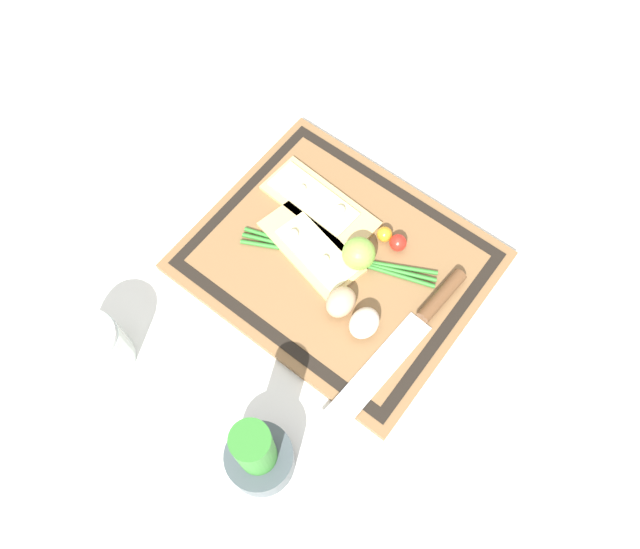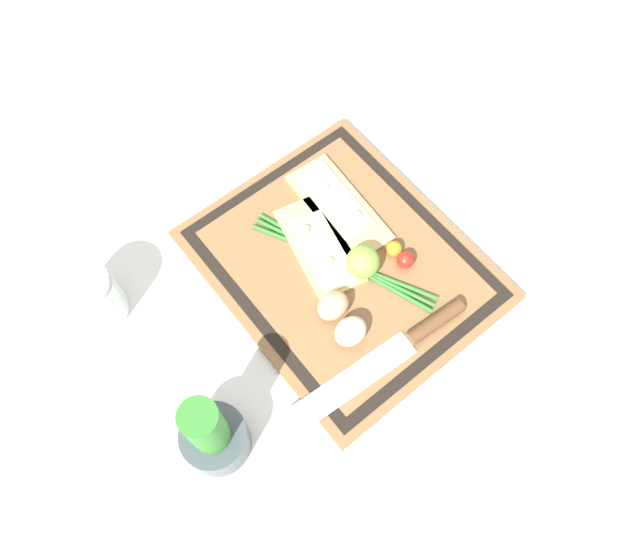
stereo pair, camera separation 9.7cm
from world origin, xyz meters
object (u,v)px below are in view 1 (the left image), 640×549
object	(u,v)px
egg_brown	(341,302)
herb_pot	(258,456)
pizza_slice_near	(319,204)
knife	(420,321)
lime	(359,253)
sauce_jar	(98,350)
egg_pink	(364,323)
pizza_slice_far	(312,248)
cherry_tomato_yellow	(384,234)
cherry_tomato_red	(398,243)

from	to	relation	value
egg_brown	herb_pot	world-z (taller)	herb_pot
pizza_slice_near	knife	world-z (taller)	pizza_slice_near
lime	sauce_jar	size ratio (longest dim) A/B	0.53
pizza_slice_near	lime	bearing A→B (deg)	158.80
egg_brown	egg_pink	bearing A→B (deg)	173.06
pizza_slice_near	herb_pot	world-z (taller)	herb_pot
pizza_slice_near	pizza_slice_far	bearing A→B (deg)	120.14
herb_pot	lime	bearing A→B (deg)	-76.96
egg_brown	sauce_jar	distance (m)	0.37
pizza_slice_far	sauce_jar	size ratio (longest dim) A/B	1.93
pizza_slice_near	egg_pink	xyz separation A→B (m)	(-0.19, 0.13, 0.02)
egg_brown	egg_pink	xyz separation A→B (m)	(-0.05, 0.01, 0.00)
cherry_tomato_yellow	herb_pot	xyz separation A→B (m)	(-0.07, 0.39, 0.03)
herb_pot	sauce_jar	bearing A→B (deg)	5.27
pizza_slice_near	pizza_slice_far	size ratio (longest dim) A/B	1.06
lime	sauce_jar	xyz separation A→B (m)	(0.21, 0.36, -0.00)
knife	egg_brown	bearing A→B (deg)	25.35
egg_brown	sauce_jar	bearing A→B (deg)	49.84
pizza_slice_far	lime	world-z (taller)	lime
pizza_slice_near	knife	xyz separation A→B (m)	(-0.25, 0.07, 0.00)
egg_brown	knife	bearing A→B (deg)	-154.65
pizza_slice_near	cherry_tomato_yellow	distance (m)	0.12
egg_brown	cherry_tomato_yellow	xyz separation A→B (m)	(0.02, -0.14, -0.01)
pizza_slice_near	sauce_jar	bearing A→B (deg)	76.65
egg_brown	herb_pot	distance (m)	0.26
pizza_slice_far	herb_pot	world-z (taller)	herb_pot
egg_pink	lime	xyz separation A→B (m)	(0.07, -0.09, 0.01)
egg_pink	sauce_jar	bearing A→B (deg)	43.93
cherry_tomato_red	cherry_tomato_yellow	size ratio (longest dim) A/B	1.11
sauce_jar	pizza_slice_near	bearing A→B (deg)	-103.35
knife	herb_pot	world-z (taller)	herb_pot
pizza_slice_far	lime	distance (m)	0.08
lime	herb_pot	size ratio (longest dim) A/B	0.29
knife	egg_brown	size ratio (longest dim) A/B	6.06
egg_pink	lime	size ratio (longest dim) A/B	0.98
pizza_slice_near	sauce_jar	world-z (taller)	sauce_jar
knife	herb_pot	distance (m)	0.31
pizza_slice_far	egg_brown	bearing A→B (deg)	151.46
egg_brown	cherry_tomato_red	size ratio (longest dim) A/B	1.85
pizza_slice_near	lime	xyz separation A→B (m)	(-0.11, 0.04, 0.02)
sauce_jar	egg_brown	bearing A→B (deg)	-130.16
lime	cherry_tomato_red	xyz separation A→B (m)	(-0.04, -0.06, -0.01)
cherry_tomato_yellow	sauce_jar	distance (m)	0.48
knife	cherry_tomato_red	distance (m)	0.14
cherry_tomato_red	cherry_tomato_yellow	xyz separation A→B (m)	(0.03, -0.00, -0.00)
egg_brown	egg_pink	size ratio (longest dim) A/B	1.00
egg_pink	pizza_slice_near	bearing A→B (deg)	-34.97
pizza_slice_near	cherry_tomato_red	bearing A→B (deg)	-174.00
lime	herb_pot	bearing A→B (deg)	103.04
pizza_slice_far	egg_pink	world-z (taller)	egg_pink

